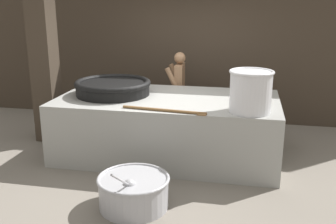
{
  "coord_description": "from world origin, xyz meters",
  "views": [
    {
      "loc": [
        1.21,
        -5.88,
        2.45
      ],
      "look_at": [
        0.0,
        0.0,
        0.72
      ],
      "focal_mm": 42.0,
      "sensor_mm": 36.0,
      "label": 1
    }
  ],
  "objects": [
    {
      "name": "ground_plane",
      "position": [
        0.0,
        0.0,
        0.0
      ],
      "size": [
        60.0,
        60.0,
        0.0
      ],
      "primitive_type": "plane",
      "color": "slate"
    },
    {
      "name": "back_wall",
      "position": [
        0.0,
        2.15,
        1.91
      ],
      "size": [
        9.33,
        0.24,
        3.83
      ],
      "primitive_type": "cube",
      "color": "#382D23",
      "rests_on": "ground_plane"
    },
    {
      "name": "stirring_paddle",
      "position": [
        0.16,
        -0.81,
        0.98
      ],
      "size": [
        1.21,
        0.2,
        0.04
      ],
      "rotation": [
        0.0,
        0.0,
        -0.11
      ],
      "color": "brown",
      "rests_on": "hearth_platform"
    },
    {
      "name": "stock_pot",
      "position": [
        1.26,
        -0.58,
        1.26
      ],
      "size": [
        0.6,
        0.6,
        0.58
      ],
      "color": "silver",
      "rests_on": "hearth_platform"
    },
    {
      "name": "support_pillar",
      "position": [
        -2.25,
        0.31,
        1.91
      ],
      "size": [
        0.38,
        0.38,
        3.83
      ],
      "primitive_type": "cube",
      "color": "#382D23",
      "rests_on": "ground_plane"
    },
    {
      "name": "cook",
      "position": [
        -0.04,
        1.22,
        0.82
      ],
      "size": [
        0.36,
        0.56,
        1.51
      ],
      "rotation": [
        0.0,
        0.0,
        3.19
      ],
      "color": "#8C6647",
      "rests_on": "ground_plane"
    },
    {
      "name": "giant_wok_near",
      "position": [
        -0.91,
        0.01,
        1.09
      ],
      "size": [
        1.23,
        1.23,
        0.24
      ],
      "color": "black",
      "rests_on": "hearth_platform"
    },
    {
      "name": "prep_bowl_vegetables",
      "position": [
        -0.07,
        -1.74,
        0.22
      ],
      "size": [
        0.88,
        1.15,
        0.75
      ],
      "color": "#9E9EA3",
      "rests_on": "ground_plane"
    },
    {
      "name": "hearth_platform",
      "position": [
        0.0,
        0.0,
        0.48
      ],
      "size": [
        3.44,
        1.8,
        0.96
      ],
      "color": "gray",
      "rests_on": "ground_plane"
    }
  ]
}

